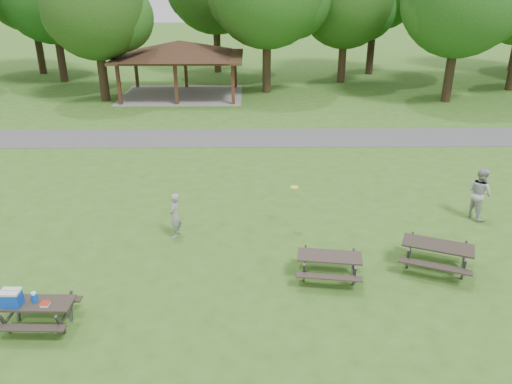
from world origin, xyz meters
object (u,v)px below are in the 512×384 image
object	(u,v)px
picnic_table_near	(29,304)
frisbee_catcher	(480,193)
picnic_table_middle	(329,261)
frisbee_thrower	(175,215)

from	to	relation	value
picnic_table_near	frisbee_catcher	xyz separation A→B (m)	(13.33, 5.87, 0.25)
picnic_table_middle	frisbee_thrower	size ratio (longest dim) A/B	1.30
picnic_table_middle	frisbee_catcher	bearing A→B (deg)	33.34
frisbee_catcher	picnic_table_middle	bearing A→B (deg)	104.88
picnic_table_near	picnic_table_middle	xyz separation A→B (m)	(7.54, 2.06, -0.11)
picnic_table_near	frisbee_catcher	size ratio (longest dim) A/B	0.93
frisbee_thrower	frisbee_catcher	size ratio (longest dim) A/B	0.81
picnic_table_near	frisbee_thrower	xyz separation A→B (m)	(2.87, 4.61, 0.08)
frisbee_thrower	picnic_table_middle	bearing A→B (deg)	72.94
picnic_table_near	frisbee_catcher	bearing A→B (deg)	23.77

